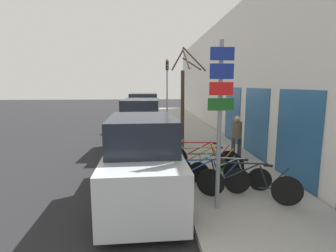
% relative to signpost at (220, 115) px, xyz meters
% --- Properties ---
extents(ground_plane, '(80.00, 80.00, 0.00)m').
position_rel_signpost_xyz_m(ground_plane, '(-1.63, 6.92, -2.23)').
color(ground_plane, black).
extents(sidewalk_curb, '(3.20, 32.00, 0.15)m').
position_rel_signpost_xyz_m(sidewalk_curb, '(0.97, 9.72, -2.16)').
color(sidewalk_curb, '#9E9B93').
rests_on(sidewalk_curb, ground).
extents(building_facade, '(0.23, 32.00, 6.50)m').
position_rel_signpost_xyz_m(building_facade, '(2.72, 9.61, 0.99)').
color(building_facade, silver).
rests_on(building_facade, ground).
extents(signpost, '(0.55, 0.11, 3.62)m').
position_rel_signpost_xyz_m(signpost, '(0.00, 0.00, 0.00)').
color(signpost, gray).
rests_on(signpost, sidewalk_curb).
extents(bicycle_0, '(2.26, 0.93, 0.95)m').
position_rel_signpost_xyz_m(bicycle_0, '(0.81, 0.34, -1.68)').
color(bicycle_0, black).
rests_on(bicycle_0, sidewalk_curb).
extents(bicycle_1, '(2.36, 0.48, 0.91)m').
position_rel_signpost_xyz_m(bicycle_1, '(-0.14, 0.87, -1.69)').
color(bicycle_1, black).
rests_on(bicycle_1, sidewalk_curb).
extents(bicycle_2, '(2.03, 0.92, 0.83)m').
position_rel_signpost_xyz_m(bicycle_2, '(0.62, 1.23, -1.72)').
color(bicycle_2, black).
rests_on(bicycle_2, sidewalk_curb).
extents(bicycle_3, '(2.03, 0.59, 0.84)m').
position_rel_signpost_xyz_m(bicycle_3, '(0.17, 1.68, -1.72)').
color(bicycle_3, black).
rests_on(bicycle_3, sidewalk_curb).
extents(bicycle_4, '(2.39, 0.44, 0.91)m').
position_rel_signpost_xyz_m(bicycle_4, '(0.18, 2.15, -1.69)').
color(bicycle_4, black).
rests_on(bicycle_4, sidewalk_curb).
extents(bicycle_5, '(2.24, 0.79, 0.94)m').
position_rel_signpost_xyz_m(bicycle_5, '(0.22, 2.66, -1.68)').
color(bicycle_5, black).
rests_on(bicycle_5, sidewalk_curb).
extents(parked_car_0, '(2.01, 4.34, 2.13)m').
position_rel_signpost_xyz_m(parked_car_0, '(-1.64, 0.91, -1.26)').
color(parked_car_0, '#B2B7BC').
rests_on(parked_car_0, ground).
extents(parked_car_1, '(2.13, 4.84, 2.24)m').
position_rel_signpost_xyz_m(parked_car_1, '(-1.80, 6.40, -1.21)').
color(parked_car_1, gray).
rests_on(parked_car_1, ground).
extents(parked_car_2, '(2.20, 4.58, 2.32)m').
position_rel_signpost_xyz_m(parked_car_2, '(-1.78, 11.76, -1.17)').
color(parked_car_2, silver).
rests_on(parked_car_2, ground).
extents(pedestrian_near, '(0.41, 0.35, 1.59)m').
position_rel_signpost_xyz_m(pedestrian_near, '(1.76, 3.91, -1.16)').
color(pedestrian_near, '#333338').
rests_on(pedestrian_near, sidewalk_curb).
extents(street_tree, '(1.46, 1.45, 4.18)m').
position_rel_signpost_xyz_m(street_tree, '(-0.09, 5.04, -0.08)').
color(street_tree, '#3D2D23').
rests_on(street_tree, sidewalk_curb).
extents(traffic_light, '(0.20, 0.30, 4.50)m').
position_rel_signpost_xyz_m(traffic_light, '(-0.14, 13.35, 0.80)').
color(traffic_light, gray).
rests_on(traffic_light, sidewalk_curb).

